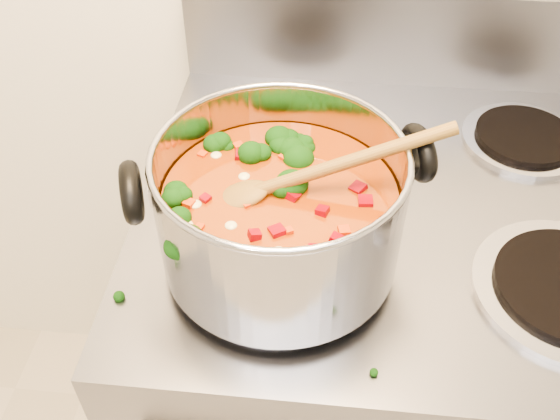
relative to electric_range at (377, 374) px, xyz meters
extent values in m
cube|color=gray|center=(0.00, 0.00, -0.01)|extent=(0.74, 0.65, 0.92)
cube|color=gray|center=(0.00, 0.30, 0.53)|extent=(0.74, 0.03, 0.16)
cylinder|color=#A5A5AD|center=(-0.18, -0.15, 0.46)|extent=(0.23, 0.23, 0.01)
cylinder|color=black|center=(-0.18, -0.15, 0.46)|extent=(0.18, 0.18, 0.01)
cylinder|color=#A5A5AD|center=(-0.18, 0.15, 0.46)|extent=(0.19, 0.19, 0.01)
cylinder|color=black|center=(-0.18, 0.15, 0.46)|extent=(0.15, 0.15, 0.01)
cylinder|color=#A5A5AD|center=(0.18, 0.15, 0.46)|extent=(0.19, 0.19, 0.01)
cylinder|color=black|center=(0.18, 0.15, 0.46)|extent=(0.15, 0.15, 0.01)
cylinder|color=#A6A6AE|center=(-0.17, -0.14, 0.55)|extent=(0.28, 0.28, 0.15)
torus|color=#A6A6AE|center=(-0.17, -0.14, 0.62)|extent=(0.28, 0.28, 0.01)
cylinder|color=#88350C|center=(-0.17, -0.14, 0.52)|extent=(0.27, 0.27, 0.10)
torus|color=black|center=(-0.32, -0.19, 0.60)|extent=(0.04, 0.08, 0.08)
torus|color=black|center=(-0.02, -0.09, 0.60)|extent=(0.04, 0.08, 0.08)
ellipsoid|color=black|center=(-0.17, -0.03, 0.57)|extent=(0.04, 0.04, 0.03)
ellipsoid|color=black|center=(-0.09, -0.08, 0.57)|extent=(0.04, 0.04, 0.03)
ellipsoid|color=black|center=(-0.15, -0.04, 0.57)|extent=(0.04, 0.04, 0.03)
ellipsoid|color=black|center=(-0.19, -0.11, 0.57)|extent=(0.04, 0.04, 0.03)
ellipsoid|color=black|center=(-0.17, -0.09, 0.57)|extent=(0.04, 0.04, 0.03)
ellipsoid|color=black|center=(-0.13, -0.14, 0.57)|extent=(0.04, 0.04, 0.03)
ellipsoid|color=black|center=(-0.08, -0.10, 0.57)|extent=(0.04, 0.04, 0.03)
ellipsoid|color=black|center=(-0.18, -0.13, 0.57)|extent=(0.04, 0.04, 0.03)
ellipsoid|color=black|center=(-0.17, -0.22, 0.57)|extent=(0.04, 0.04, 0.03)
ellipsoid|color=#95050B|center=(-0.17, -0.17, 0.57)|extent=(0.01, 0.01, 0.01)
ellipsoid|color=#95050B|center=(-0.15, -0.12, 0.57)|extent=(0.01, 0.01, 0.01)
ellipsoid|color=#95050B|center=(-0.12, -0.24, 0.57)|extent=(0.01, 0.01, 0.01)
ellipsoid|color=#95050B|center=(-0.12, -0.20, 0.57)|extent=(0.01, 0.01, 0.01)
ellipsoid|color=#95050B|center=(-0.08, -0.06, 0.57)|extent=(0.01, 0.01, 0.01)
ellipsoid|color=#95050B|center=(-0.14, -0.25, 0.57)|extent=(0.01, 0.01, 0.01)
ellipsoid|color=#95050B|center=(-0.13, -0.18, 0.57)|extent=(0.01, 0.01, 0.01)
ellipsoid|color=#95050B|center=(-0.14, -0.07, 0.57)|extent=(0.01, 0.01, 0.01)
ellipsoid|color=#95050B|center=(-0.21, -0.16, 0.57)|extent=(0.01, 0.01, 0.01)
ellipsoid|color=#95050B|center=(-0.23, -0.17, 0.57)|extent=(0.01, 0.01, 0.01)
ellipsoid|color=#95050B|center=(-0.12, -0.19, 0.57)|extent=(0.01, 0.01, 0.01)
ellipsoid|color=#95050B|center=(-0.11, -0.22, 0.57)|extent=(0.01, 0.01, 0.01)
ellipsoid|color=red|center=(-0.26, -0.16, 0.57)|extent=(0.01, 0.01, 0.01)
ellipsoid|color=red|center=(-0.17, -0.14, 0.57)|extent=(0.01, 0.01, 0.01)
ellipsoid|color=red|center=(-0.26, -0.15, 0.57)|extent=(0.01, 0.01, 0.01)
ellipsoid|color=red|center=(-0.09, -0.12, 0.57)|extent=(0.01, 0.01, 0.01)
ellipsoid|color=red|center=(-0.14, -0.16, 0.57)|extent=(0.01, 0.01, 0.01)
ellipsoid|color=red|center=(-0.23, -0.19, 0.57)|extent=(0.01, 0.01, 0.01)
ellipsoid|color=red|center=(-0.23, -0.08, 0.57)|extent=(0.01, 0.01, 0.01)
ellipsoid|color=red|center=(-0.21, -0.03, 0.57)|extent=(0.01, 0.01, 0.01)
ellipsoid|color=red|center=(-0.17, -0.24, 0.57)|extent=(0.01, 0.01, 0.01)
ellipsoid|color=red|center=(-0.17, -0.09, 0.57)|extent=(0.01, 0.01, 0.01)
ellipsoid|color=red|center=(-0.19, -0.09, 0.57)|extent=(0.01, 0.01, 0.01)
ellipsoid|color=red|center=(-0.07, -0.17, 0.57)|extent=(0.01, 0.01, 0.01)
ellipsoid|color=beige|center=(-0.25, -0.06, 0.57)|extent=(0.02, 0.02, 0.01)
ellipsoid|color=beige|center=(-0.08, -0.21, 0.57)|extent=(0.02, 0.02, 0.01)
ellipsoid|color=beige|center=(-0.21, -0.12, 0.57)|extent=(0.02, 0.02, 0.01)
ellipsoid|color=beige|center=(-0.23, -0.21, 0.57)|extent=(0.02, 0.02, 0.01)
ellipsoid|color=beige|center=(-0.19, -0.15, 0.57)|extent=(0.02, 0.02, 0.01)
ellipsoid|color=beige|center=(-0.24, -0.23, 0.57)|extent=(0.02, 0.02, 0.01)
ellipsoid|color=beige|center=(-0.11, -0.07, 0.57)|extent=(0.02, 0.02, 0.01)
ellipsoid|color=beige|center=(-0.23, -0.18, 0.57)|extent=(0.02, 0.02, 0.01)
ellipsoid|color=brown|center=(-0.21, -0.15, 0.57)|extent=(0.08, 0.06, 0.04)
cylinder|color=brown|center=(-0.10, -0.12, 0.61)|extent=(0.24, 0.06, 0.09)
ellipsoid|color=black|center=(-0.29, -0.31, 0.46)|extent=(0.01, 0.01, 0.01)
ellipsoid|color=black|center=(-0.35, -0.13, 0.46)|extent=(0.01, 0.01, 0.01)
ellipsoid|color=black|center=(-0.24, 0.08, 0.46)|extent=(0.01, 0.01, 0.01)
ellipsoid|color=black|center=(-0.23, -0.31, 0.46)|extent=(0.01, 0.01, 0.01)
camera|label=1|loc=(-0.12, -0.65, 1.04)|focal=40.00mm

